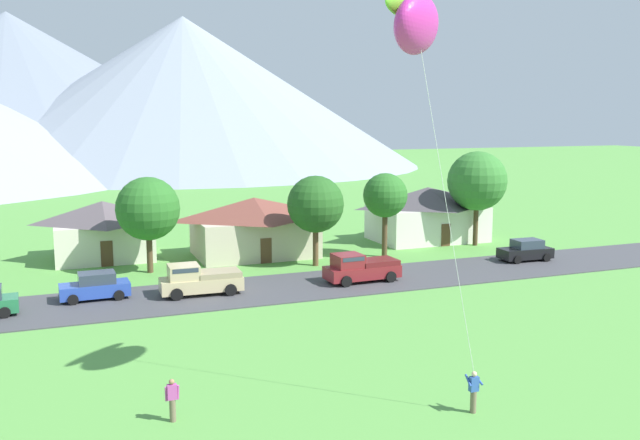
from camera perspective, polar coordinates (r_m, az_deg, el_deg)
name	(u,v)px	position (r m, az deg, el deg)	size (l,w,h in m)	color
road_strip	(229,293)	(44.50, -7.71, -6.12)	(160.00, 7.47, 0.08)	#424247
mountain_central_ridge	(185,92)	(162.83, -11.38, 10.57)	(108.80, 108.80, 34.24)	gray
mountain_west_ridge	(11,88)	(185.53, -24.69, 10.09)	(129.53, 129.53, 36.71)	slate
house_leftmost	(103,229)	(57.23, -17.85, -0.71)	(8.06, 7.22, 4.68)	beige
house_left_center	(254,225)	(55.89, -5.58, -0.47)	(10.29, 7.24, 4.83)	beige
house_right_center	(427,213)	(63.35, 9.07, 0.61)	(10.61, 7.07, 4.95)	silver
tree_left_of_center	(477,181)	(61.16, 13.15, 3.22)	(5.25, 5.25, 8.40)	#4C3823
tree_right_of_center	(385,196)	(54.91, 5.53, 2.05)	(3.61, 3.61, 6.90)	#4C3823
tree_near_right	(148,209)	(50.65, -14.34, 0.92)	(4.65, 4.65, 7.09)	#4C3823
tree_far_right	(316,204)	(51.40, -0.38, 1.33)	(4.37, 4.37, 6.98)	brown
parked_car_blue_west_end	(95,287)	(44.64, -18.46, -5.36)	(4.26, 2.19, 1.68)	#2847A8
parked_car_black_mid_west	(526,251)	(55.99, 17.00, -2.49)	(4.27, 2.22, 1.68)	black
pickup_truck_sand_west_side	(199,279)	(44.08, -10.20, -4.96)	(5.26, 2.45, 1.99)	#C6B284
pickup_truck_maroon_east_side	(360,268)	(46.81, 3.43, -4.04)	(5.26, 2.46, 1.99)	maroon
kite_flyer_with_kite	(416,28)	(26.42, 8.14, 15.81)	(3.96, 3.99, 15.96)	#70604C
watcher_person	(172,399)	(26.77, -12.38, -14.58)	(0.56, 0.24, 1.68)	#70604C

